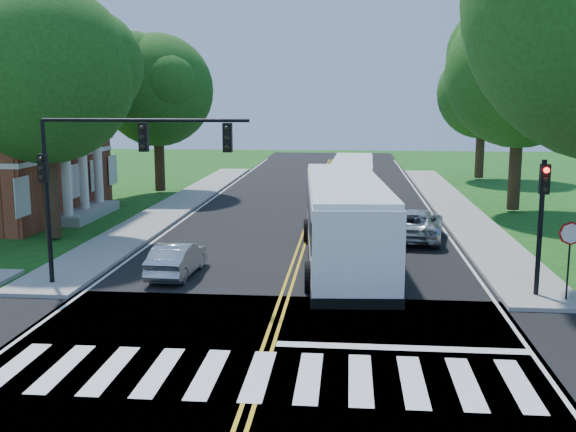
# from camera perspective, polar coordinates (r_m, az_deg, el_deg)

# --- Properties ---
(ground) EXTENTS (140.00, 140.00, 0.00)m
(ground) POSITION_cam_1_polar(r_m,az_deg,el_deg) (16.79, -2.29, -12.70)
(ground) COLOR #124B14
(ground) RESTS_ON ground
(road) EXTENTS (14.00, 96.00, 0.01)m
(road) POSITION_cam_1_polar(r_m,az_deg,el_deg) (34.04, 1.66, -1.01)
(road) COLOR black
(road) RESTS_ON ground
(cross_road) EXTENTS (60.00, 12.00, 0.01)m
(cross_road) POSITION_cam_1_polar(r_m,az_deg,el_deg) (16.79, -2.29, -12.68)
(cross_road) COLOR black
(cross_road) RESTS_ON ground
(center_line) EXTENTS (0.36, 70.00, 0.01)m
(center_line) POSITION_cam_1_polar(r_m,az_deg,el_deg) (37.97, 2.04, 0.14)
(center_line) COLOR gold
(center_line) RESTS_ON road
(edge_line_w) EXTENTS (0.12, 70.00, 0.01)m
(edge_line_w) POSITION_cam_1_polar(r_m,az_deg,el_deg) (38.94, -8.00, 0.30)
(edge_line_w) COLOR silver
(edge_line_w) RESTS_ON road
(edge_line_e) EXTENTS (0.12, 70.00, 0.01)m
(edge_line_e) POSITION_cam_1_polar(r_m,az_deg,el_deg) (38.21, 12.28, -0.02)
(edge_line_e) COLOR silver
(edge_line_e) RESTS_ON road
(crosswalk) EXTENTS (12.60, 3.00, 0.01)m
(crosswalk) POSITION_cam_1_polar(r_m,az_deg,el_deg) (16.33, -2.53, -13.32)
(crosswalk) COLOR silver
(crosswalk) RESTS_ON road
(stop_bar) EXTENTS (6.60, 0.40, 0.01)m
(stop_bar) POSITION_cam_1_polar(r_m,az_deg,el_deg) (18.20, 9.59, -10.95)
(stop_bar) COLOR silver
(stop_bar) RESTS_ON road
(sidewalk_nw) EXTENTS (2.60, 40.00, 0.15)m
(sidewalk_nw) POSITION_cam_1_polar(r_m,az_deg,el_deg) (42.16, -9.06, 1.09)
(sidewalk_nw) COLOR gray
(sidewalk_nw) RESTS_ON ground
(sidewalk_ne) EXTENTS (2.60, 40.00, 0.15)m
(sidewalk_ne) POSITION_cam_1_polar(r_m,az_deg,el_deg) (41.34, 13.85, 0.75)
(sidewalk_ne) COLOR gray
(sidewalk_ne) RESTS_ON ground
(tree_west_near) EXTENTS (8.00, 8.00, 11.40)m
(tree_west_near) POSITION_cam_1_polar(r_m,az_deg,el_deg) (32.36, -19.95, 11.23)
(tree_west_near) COLOR black
(tree_west_near) RESTS_ON ground
(tree_west_far) EXTENTS (7.60, 7.60, 10.67)m
(tree_west_far) POSITION_cam_1_polar(r_m,az_deg,el_deg) (47.21, -11.01, 10.39)
(tree_west_far) COLOR black
(tree_west_far) RESTS_ON ground
(tree_east_mid) EXTENTS (8.40, 8.40, 11.93)m
(tree_east_mid) POSITION_cam_1_polar(r_m,az_deg,el_deg) (40.50, 19.09, 11.37)
(tree_east_mid) COLOR black
(tree_east_mid) RESTS_ON ground
(tree_east_far) EXTENTS (7.20, 7.20, 10.34)m
(tree_east_far) POSITION_cam_1_polar(r_m,az_deg,el_deg) (56.34, 16.16, 9.95)
(tree_east_far) COLOR black
(tree_east_far) RESTS_ON ground
(signal_nw) EXTENTS (7.15, 0.46, 5.66)m
(signal_nw) POSITION_cam_1_polar(r_m,az_deg,el_deg) (23.28, -14.73, 4.48)
(signal_nw) COLOR black
(signal_nw) RESTS_ON ground
(signal_ne) EXTENTS (0.30, 0.46, 4.40)m
(signal_ne) POSITION_cam_1_polar(r_m,az_deg,el_deg) (22.92, 20.70, 0.51)
(signal_ne) COLOR black
(signal_ne) RESTS_ON ground
(stop_sign) EXTENTS (0.76, 0.08, 2.53)m
(stop_sign) POSITION_cam_1_polar(r_m,az_deg,el_deg) (22.87, 22.79, -2.02)
(stop_sign) COLOR black
(stop_sign) RESTS_ON ground
(bus_lead) EXTENTS (3.83, 13.15, 3.36)m
(bus_lead) POSITION_cam_1_polar(r_m,az_deg,el_deg) (26.41, 4.82, -0.31)
(bus_lead) COLOR white
(bus_lead) RESTS_ON road
(bus_follow) EXTENTS (2.93, 11.15, 2.86)m
(bus_follow) POSITION_cam_1_polar(r_m,az_deg,el_deg) (40.23, 5.47, 2.83)
(bus_follow) COLOR white
(bus_follow) RESTS_ON road
(hatchback) EXTENTS (1.48, 3.83, 1.25)m
(hatchback) POSITION_cam_1_polar(r_m,az_deg,el_deg) (25.10, -9.39, -3.63)
(hatchback) COLOR #B0B2B7
(hatchback) RESTS_ON road
(suv) EXTENTS (3.09, 5.40, 1.42)m
(suv) POSITION_cam_1_polar(r_m,az_deg,el_deg) (31.67, 10.78, -0.69)
(suv) COLOR #B9BCC1
(suv) RESTS_ON road
(dark_sedan) EXTENTS (2.73, 4.13, 1.11)m
(dark_sedan) POSITION_cam_1_polar(r_m,az_deg,el_deg) (33.01, 10.12, -0.52)
(dark_sedan) COLOR black
(dark_sedan) RESTS_ON road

